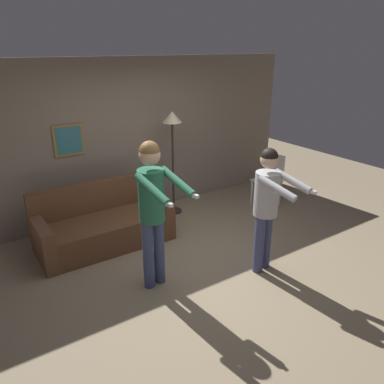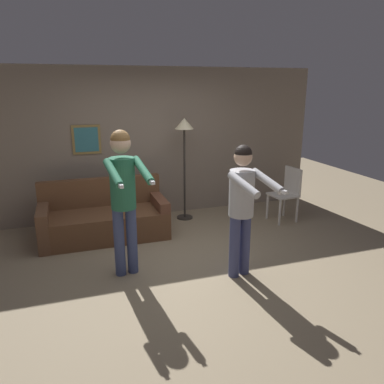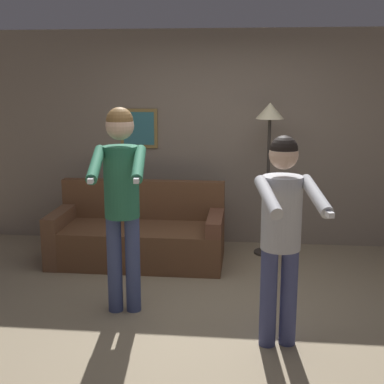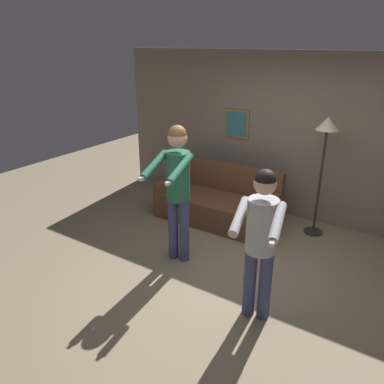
# 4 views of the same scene
# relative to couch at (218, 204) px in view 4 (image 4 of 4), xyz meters

# --- Properties ---
(ground_plane) EXTENTS (12.00, 12.00, 0.00)m
(ground_plane) POSITION_rel_couch_xyz_m (0.86, -1.29, -0.28)
(ground_plane) COLOR gray
(back_wall_assembly) EXTENTS (6.40, 0.09, 2.60)m
(back_wall_assembly) POSITION_rel_couch_xyz_m (0.85, 0.85, 1.02)
(back_wall_assembly) COLOR gray
(back_wall_assembly) RESTS_ON ground_plane
(couch) EXTENTS (1.90, 0.86, 0.87)m
(couch) POSITION_rel_couch_xyz_m (0.00, 0.00, 0.00)
(couch) COLOR brown
(couch) RESTS_ON ground_plane
(torchiere_lamp) EXTENTS (0.32, 0.32, 1.76)m
(torchiere_lamp) POSITION_rel_couch_xyz_m (1.44, 0.41, 1.18)
(torchiere_lamp) COLOR #332D28
(torchiere_lamp) RESTS_ON ground_plane
(person_standing_left) EXTENTS (0.50, 0.76, 1.80)m
(person_standing_left) POSITION_rel_couch_xyz_m (0.14, -1.32, 0.83)
(person_standing_left) COLOR #3E4976
(person_standing_left) RESTS_ON ground_plane
(person_standing_right) EXTENTS (0.53, 0.67, 1.64)m
(person_standing_right) POSITION_rel_couch_xyz_m (1.47, -1.80, 0.71)
(person_standing_right) COLOR #404675
(person_standing_right) RESTS_ON ground_plane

